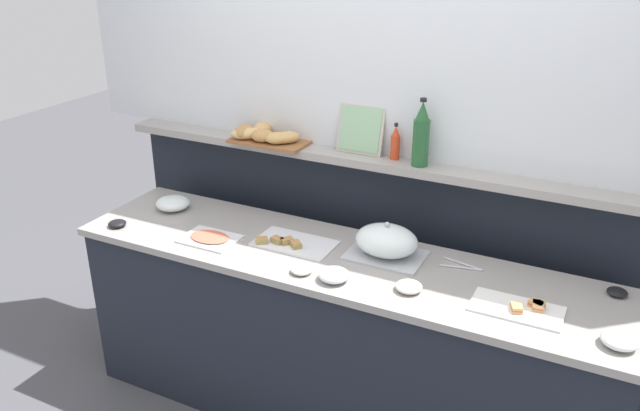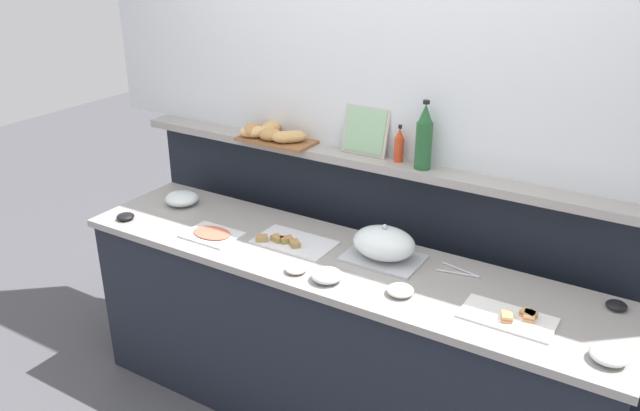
{
  "view_description": "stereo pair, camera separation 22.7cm",
  "coord_description": "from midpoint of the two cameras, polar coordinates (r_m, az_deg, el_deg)",
  "views": [
    {
      "loc": [
        1.06,
        -2.31,
        2.26
      ],
      "look_at": [
        -0.15,
        0.1,
        1.08
      ],
      "focal_mm": 36.22,
      "sensor_mm": 36.0,
      "label": 1
    },
    {
      "loc": [
        1.26,
        -2.2,
        2.26
      ],
      "look_at": [
        -0.15,
        0.1,
        1.08
      ],
      "focal_mm": 36.22,
      "sensor_mm": 36.0,
      "label": 2
    }
  ],
  "objects": [
    {
      "name": "framed_picture",
      "position": [
        3.11,
        1.53,
        6.72
      ],
      "size": [
        0.23,
        0.07,
        0.24
      ],
      "color": "#B2AD9E",
      "rests_on": "back_ledge_unit"
    },
    {
      "name": "serving_cloche",
      "position": [
        2.86,
        3.64,
        -3.28
      ],
      "size": [
        0.34,
        0.24,
        0.17
      ],
      "color": "#B7BABF",
      "rests_on": "buffet_counter"
    },
    {
      "name": "condiment_bowl_teal",
      "position": [
        2.64,
        5.41,
        -7.2
      ],
      "size": [
        0.11,
        0.11,
        0.04
      ],
      "primitive_type": "ellipsoid",
      "color": "silver",
      "rests_on": "buffet_counter"
    },
    {
      "name": "sandwich_platter_rear",
      "position": [
        3.0,
        -4.69,
        -3.35
      ],
      "size": [
        0.37,
        0.22,
        0.04
      ],
      "color": "silver",
      "rests_on": "buffet_counter"
    },
    {
      "name": "back_ledge_unit",
      "position": [
        3.38,
        3.22,
        -4.82
      ],
      "size": [
        2.83,
        0.22,
        1.24
      ],
      "color": "black",
      "rests_on": "ground_plane"
    },
    {
      "name": "glass_bowl_medium",
      "position": [
        2.49,
        22.58,
        -11.01
      ],
      "size": [
        0.13,
        0.13,
        0.05
      ],
      "color": "silver",
      "rests_on": "buffet_counter"
    },
    {
      "name": "condiment_bowl_dark",
      "position": [
        2.76,
        -4.0,
        -5.71
      ],
      "size": [
        0.09,
        0.09,
        0.03
      ],
      "primitive_type": "ellipsoid",
      "color": "silver",
      "rests_on": "buffet_counter"
    },
    {
      "name": "serving_tongs",
      "position": [
        2.85,
        10.32,
        -5.32
      ],
      "size": [
        0.18,
        0.08,
        0.01
      ],
      "color": "#B7BABF",
      "rests_on": "buffet_counter"
    },
    {
      "name": "condiment_bowl_red",
      "position": [
        2.81,
        22.7,
        -7.12
      ],
      "size": [
        0.08,
        0.08,
        0.03
      ],
      "primitive_type": "ellipsoid",
      "color": "black",
      "rests_on": "buffet_counter"
    },
    {
      "name": "upper_wall_panel",
      "position": [
        3.02,
        3.98,
        17.09
      ],
      "size": [
        3.43,
        0.08,
        1.36
      ],
      "primitive_type": "cube",
      "color": "silver",
      "rests_on": "back_ledge_unit"
    },
    {
      "name": "buffet_counter",
      "position": [
        3.12,
        -0.49,
        -11.88
      ],
      "size": [
        2.55,
        0.61,
        0.89
      ],
      "color": "black",
      "rests_on": "ground_plane"
    },
    {
      "name": "ground_plane",
      "position": [
        3.82,
        3.73,
        -12.65
      ],
      "size": [
        12.0,
        12.0,
        0.0
      ],
      "primitive_type": "plane",
      "color": "#4C4C51"
    },
    {
      "name": "glass_bowl_small",
      "position": [
        2.7,
        -1.19,
        -6.24
      ],
      "size": [
        0.13,
        0.13,
        0.05
      ],
      "color": "silver",
      "rests_on": "buffet_counter"
    },
    {
      "name": "glass_bowl_large",
      "position": [
        3.46,
        -14.7,
        0.13
      ],
      "size": [
        0.18,
        0.18,
        0.07
      ],
      "color": "silver",
      "rests_on": "buffet_counter"
    },
    {
      "name": "cold_cuts_platter",
      "position": [
        3.1,
        -11.8,
        -2.88
      ],
      "size": [
        0.26,
        0.19,
        0.02
      ],
      "color": "silver",
      "rests_on": "buffet_counter"
    },
    {
      "name": "wine_bottle_green",
      "position": [
        2.95,
        6.76,
        6.12
      ],
      "size": [
        0.08,
        0.08,
        0.32
      ],
      "color": "#23562D",
      "rests_on": "back_ledge_unit"
    },
    {
      "name": "hot_sauce_bottle",
      "position": [
        3.04,
        4.55,
        5.45
      ],
      "size": [
        0.04,
        0.04,
        0.18
      ],
      "color": "red",
      "rests_on": "back_ledge_unit"
    },
    {
      "name": "condiment_bowl_cream",
      "position": [
        3.35,
        -19.35,
        -1.55
      ],
      "size": [
        0.09,
        0.09,
        0.03
      ],
      "primitive_type": "ellipsoid",
      "color": "black",
      "rests_on": "buffet_counter"
    },
    {
      "name": "bread_basket",
      "position": [
        3.31,
        -6.78,
        6.13
      ],
      "size": [
        0.4,
        0.28,
        0.08
      ],
      "color": "brown",
      "rests_on": "back_ledge_unit"
    },
    {
      "name": "sandwich_platter_front",
      "position": [
        2.59,
        14.83,
        -8.82
      ],
      "size": [
        0.35,
        0.18,
        0.04
      ],
      "color": "white",
      "rests_on": "buffet_counter"
    }
  ]
}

